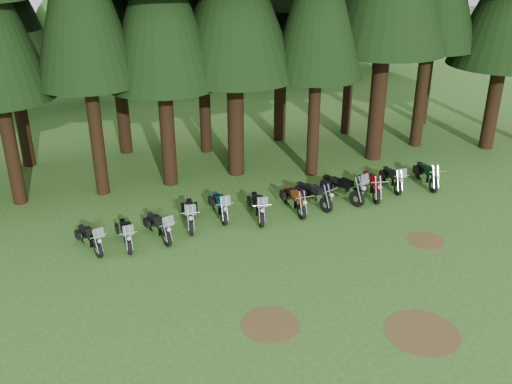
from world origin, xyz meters
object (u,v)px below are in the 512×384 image
at_px(motorcycle_4, 220,206).
at_px(motorcycle_10, 392,179).
at_px(motorcycle_0, 90,239).
at_px(motorcycle_7, 313,195).
at_px(motorcycle_1, 126,235).
at_px(motorcycle_2, 159,227).
at_px(motorcycle_8, 342,189).
at_px(motorcycle_3, 190,215).
at_px(motorcycle_6, 294,201).
at_px(motorcycle_9, 371,186).
at_px(motorcycle_5, 258,208).
at_px(motorcycle_11, 427,175).

height_order(motorcycle_4, motorcycle_10, motorcycle_4).
height_order(motorcycle_0, motorcycle_7, motorcycle_0).
distance_m(motorcycle_7, motorcycle_10, 4.17).
bearing_deg(motorcycle_1, motorcycle_2, 4.88).
xyz_separation_m(motorcycle_8, motorcycle_10, (2.74, 0.25, -0.08)).
distance_m(motorcycle_1, motorcycle_3, 2.72).
relative_size(motorcycle_3, motorcycle_6, 1.00).
bearing_deg(motorcycle_1, motorcycle_10, 4.60).
bearing_deg(motorcycle_4, motorcycle_7, -1.41).
bearing_deg(motorcycle_3, motorcycle_9, 11.63).
xyz_separation_m(motorcycle_6, motorcycle_9, (3.82, 0.11, 0.01)).
bearing_deg(motorcycle_1, motorcycle_8, 4.07).
height_order(motorcycle_5, motorcycle_6, motorcycle_5).
xyz_separation_m(motorcycle_2, motorcycle_7, (6.78, 0.37, 0.03)).
height_order(motorcycle_0, motorcycle_4, motorcycle_4).
distance_m(motorcycle_1, motorcycle_8, 9.48).
relative_size(motorcycle_7, motorcycle_9, 0.98).
xyz_separation_m(motorcycle_7, motorcycle_10, (4.16, 0.27, -0.02)).
bearing_deg(motorcycle_7, motorcycle_5, 169.43).
bearing_deg(motorcycle_9, motorcycle_11, 16.07).
distance_m(motorcycle_6, motorcycle_10, 5.15).
xyz_separation_m(motorcycle_3, motorcycle_10, (9.55, 0.12, -0.02)).
bearing_deg(motorcycle_10, motorcycle_6, -162.90).
xyz_separation_m(motorcycle_5, motorcycle_9, (5.49, 0.18, 0.01)).
distance_m(motorcycle_9, motorcycle_11, 3.01).
distance_m(motorcycle_2, motorcycle_9, 9.63).
bearing_deg(motorcycle_0, motorcycle_8, -14.55).
bearing_deg(motorcycle_2, motorcycle_4, 6.01).
height_order(motorcycle_4, motorcycle_8, motorcycle_8).
bearing_deg(motorcycle_1, motorcycle_0, 174.58).
distance_m(motorcycle_8, motorcycle_11, 4.43).
height_order(motorcycle_3, motorcycle_10, motorcycle_3).
bearing_deg(motorcycle_4, motorcycle_6, -6.40).
bearing_deg(motorcycle_7, motorcycle_8, -14.74).
relative_size(motorcycle_1, motorcycle_10, 0.95).
distance_m(motorcycle_0, motorcycle_3, 3.96).
distance_m(motorcycle_4, motorcycle_10, 8.21).
height_order(motorcycle_3, motorcycle_5, motorcycle_3).
bearing_deg(motorcycle_11, motorcycle_1, -163.89).
distance_m(motorcycle_9, motorcycle_10, 1.35).
relative_size(motorcycle_9, motorcycle_11, 1.01).
bearing_deg(motorcycle_0, motorcycle_4, -7.98).
xyz_separation_m(motorcycle_4, motorcycle_5, (1.40, -0.70, 0.01)).
xyz_separation_m(motorcycle_1, motorcycle_3, (2.65, 0.61, 0.04)).
bearing_deg(motorcycle_7, motorcycle_11, -15.66).
relative_size(motorcycle_0, motorcycle_10, 0.94).
xyz_separation_m(motorcycle_4, motorcycle_7, (4.05, -0.46, 0.01)).
height_order(motorcycle_9, motorcycle_10, motorcycle_10).
bearing_deg(motorcycle_7, motorcycle_1, 167.62).
bearing_deg(motorcycle_4, motorcycle_3, -161.94).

